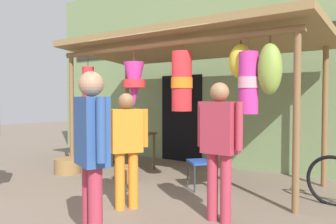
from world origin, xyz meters
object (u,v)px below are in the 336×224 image
at_px(display_table, 121,136).
at_px(vendor_in_orange, 219,140).
at_px(shopper_by_bananas, 126,142).
at_px(wicker_basket_spare, 68,166).
at_px(flower_heap_on_table, 124,129).
at_px(passerby_at_right, 92,147).
at_px(folding_chair, 206,158).
at_px(wicker_basket_by_table, 125,174).

distance_m(display_table, vendor_in_orange, 3.42).
height_order(vendor_in_orange, shopper_by_bananas, vendor_in_orange).
relative_size(display_table, wicker_basket_spare, 2.46).
relative_size(flower_heap_on_table, vendor_in_orange, 0.50).
bearing_deg(wicker_basket_spare, passerby_at_right, -34.08).
height_order(wicker_basket_spare, shopper_by_bananas, shopper_by_bananas).
distance_m(wicker_basket_spare, passerby_at_right, 3.81).
bearing_deg(flower_heap_on_table, shopper_by_bananas, -45.83).
distance_m(flower_heap_on_table, folding_chair, 2.11).
relative_size(flower_heap_on_table, shopper_by_bananas, 0.54).
bearing_deg(flower_heap_on_table, wicker_basket_by_table, -45.94).
xyz_separation_m(wicker_basket_by_table, passerby_at_right, (1.73, -2.26, 0.88)).
bearing_deg(display_table, wicker_basket_by_table, -42.82).
bearing_deg(vendor_in_orange, wicker_basket_spare, 170.39).
distance_m(wicker_basket_spare, shopper_by_bananas, 2.68).
height_order(flower_heap_on_table, vendor_in_orange, vendor_in_orange).
xyz_separation_m(shopper_by_bananas, passerby_at_right, (0.66, -1.17, 0.12)).
height_order(display_table, wicker_basket_by_table, display_table).
bearing_deg(flower_heap_on_table, vendor_in_orange, -26.85).
xyz_separation_m(wicker_basket_by_table, wicker_basket_spare, (-1.34, -0.19, 0.01)).
relative_size(display_table, passerby_at_right, 0.73).
bearing_deg(wicker_basket_spare, vendor_in_orange, -9.61).
xyz_separation_m(flower_heap_on_table, passerby_at_right, (2.39, -2.95, 0.16)).
height_order(flower_heap_on_table, folding_chair, flower_heap_on_table).
relative_size(flower_heap_on_table, passerby_at_right, 0.48).
distance_m(wicker_basket_by_table, vendor_in_orange, 2.55).
relative_size(wicker_basket_by_table, vendor_in_orange, 0.22).
xyz_separation_m(display_table, wicker_basket_by_table, (0.78, -0.72, -0.55)).
bearing_deg(folding_chair, wicker_basket_by_table, -163.43).
bearing_deg(vendor_in_orange, passerby_at_right, -110.42).
bearing_deg(vendor_in_orange, shopper_by_bananas, -166.37).
relative_size(vendor_in_orange, passerby_at_right, 0.96).
distance_m(display_table, wicker_basket_spare, 1.20).
distance_m(display_table, passerby_at_right, 3.91).
bearing_deg(passerby_at_right, flower_heap_on_table, 129.00).
bearing_deg(shopper_by_bananas, flower_heap_on_table, 134.17).
height_order(folding_chair, passerby_at_right, passerby_at_right).
relative_size(display_table, folding_chair, 1.49).
relative_size(wicker_basket_by_table, shopper_by_bananas, 0.24).
xyz_separation_m(vendor_in_orange, shopper_by_bananas, (-1.21, -0.29, -0.08)).
bearing_deg(display_table, shopper_by_bananas, -44.56).
relative_size(wicker_basket_spare, passerby_at_right, 0.30).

